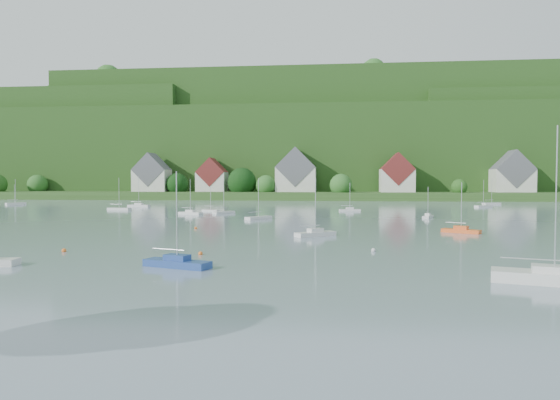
% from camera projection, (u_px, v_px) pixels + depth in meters
% --- Properties ---
extents(far_shore_strip, '(600.00, 60.00, 3.00)m').
position_uv_depth(far_shore_strip, '(286.00, 195.00, 219.11)').
color(far_shore_strip, '#2A491B').
rests_on(far_shore_strip, ground).
extents(forested_ridge, '(620.00, 181.22, 69.89)m').
position_uv_depth(forested_ridge, '(298.00, 153.00, 286.41)').
color(forested_ridge, '#193B13').
rests_on(forested_ridge, ground).
extents(village_building_0, '(14.00, 10.40, 16.00)m').
position_uv_depth(village_building_0, '(152.00, 176.00, 211.47)').
color(village_building_0, beige).
rests_on(village_building_0, far_shore_strip).
extents(village_building_1, '(12.00, 9.36, 14.00)m').
position_uv_depth(village_building_1, '(212.00, 178.00, 210.95)').
color(village_building_1, beige).
rests_on(village_building_1, far_shore_strip).
extents(village_building_2, '(16.00, 11.44, 18.00)m').
position_uv_depth(village_building_2, '(296.00, 174.00, 206.34)').
color(village_building_2, beige).
rests_on(village_building_2, far_shore_strip).
extents(village_building_3, '(13.00, 10.40, 15.50)m').
position_uv_depth(village_building_3, '(397.00, 176.00, 200.32)').
color(village_building_3, beige).
rests_on(village_building_3, far_shore_strip).
extents(village_building_4, '(15.00, 10.40, 16.50)m').
position_uv_depth(village_building_4, '(512.00, 175.00, 199.72)').
color(village_building_4, beige).
rests_on(village_building_4, far_shore_strip).
extents(near_sailboat_1, '(6.46, 3.71, 8.41)m').
position_uv_depth(near_sailboat_1, '(177.00, 262.00, 44.64)').
color(near_sailboat_1, navy).
rests_on(near_sailboat_1, ground).
extents(near_sailboat_3, '(5.72, 4.94, 8.02)m').
position_uv_depth(near_sailboat_3, '(315.00, 233.00, 69.37)').
color(near_sailboat_3, silver).
rests_on(near_sailboat_3, ground).
extents(near_sailboat_4, '(8.94, 4.85, 11.62)m').
position_uv_depth(near_sailboat_4, '(554.00, 277.00, 37.34)').
color(near_sailboat_4, silver).
rests_on(near_sailboat_4, ground).
extents(near_sailboat_5, '(5.39, 4.22, 7.33)m').
position_uv_depth(near_sailboat_5, '(461.00, 230.00, 73.75)').
color(near_sailboat_5, orange).
rests_on(near_sailboat_5, ground).
extents(mooring_buoy_0, '(0.50, 0.50, 0.50)m').
position_uv_depth(mooring_buoy_0, '(64.00, 252.00, 54.19)').
color(mooring_buoy_0, orange).
rests_on(mooring_buoy_0, ground).
extents(mooring_buoy_1, '(0.49, 0.49, 0.49)m').
position_uv_depth(mooring_buoy_1, '(373.00, 252.00, 54.42)').
color(mooring_buoy_1, silver).
rests_on(mooring_buoy_1, ground).
extents(mooring_buoy_2, '(0.46, 0.46, 0.46)m').
position_uv_depth(mooring_buoy_2, '(200.00, 255.00, 52.07)').
color(mooring_buoy_2, orange).
rests_on(mooring_buoy_2, ground).
extents(mooring_buoy_3, '(0.48, 0.48, 0.48)m').
position_uv_depth(mooring_buoy_3, '(196.00, 229.00, 79.73)').
color(mooring_buoy_3, orange).
rests_on(mooring_buoy_3, ground).
extents(far_sailboat_cluster, '(186.88, 71.73, 8.71)m').
position_uv_depth(far_sailboat_cluster, '(328.00, 208.00, 133.63)').
color(far_sailboat_cluster, silver).
rests_on(far_sailboat_cluster, ground).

